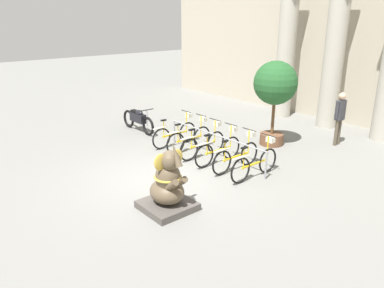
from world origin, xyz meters
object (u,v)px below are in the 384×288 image
at_px(elephant_statue, 168,186).
at_px(bicycle_0, 176,133).
at_px(bicycle_4, 237,155).
at_px(bicycle_1, 190,138).
at_px(bicycle_3, 219,149).
at_px(motorcycle, 138,119).
at_px(bicycle_2, 204,143).
at_px(bicycle_5, 256,163).
at_px(person_pedestrian, 340,114).
at_px(potted_tree, 275,88).

bearing_deg(elephant_statue, bicycle_0, 140.18).
relative_size(bicycle_4, elephant_statue, 1.07).
relative_size(bicycle_0, elephant_statue, 1.07).
height_order(bicycle_1, bicycle_3, same).
bearing_deg(elephant_statue, bicycle_4, 102.09).
xyz_separation_m(bicycle_4, motorcycle, (-4.82, -0.12, 0.04)).
height_order(bicycle_2, bicycle_5, same).
height_order(elephant_statue, person_pedestrian, person_pedestrian).
relative_size(bicycle_0, motorcycle, 0.88).
height_order(bicycle_0, bicycle_5, same).
relative_size(bicycle_4, bicycle_5, 1.00).
relative_size(bicycle_2, bicycle_5, 1.00).
xyz_separation_m(bicycle_4, potted_tree, (-0.75, 2.45, 1.47)).
distance_m(bicycle_3, motorcycle, 4.14).
bearing_deg(bicycle_1, potted_tree, 62.47).
distance_m(bicycle_2, person_pedestrian, 4.57).
relative_size(bicycle_4, person_pedestrian, 1.01).
distance_m(person_pedestrian, potted_tree, 2.29).
relative_size(bicycle_5, motorcycle, 0.88).
bearing_deg(motorcycle, bicycle_0, 2.40).
bearing_deg(person_pedestrian, bicycle_4, -99.21).
bearing_deg(person_pedestrian, bicycle_1, -123.59).
xyz_separation_m(bicycle_3, bicycle_5, (1.35, 0.02, 0.00)).
relative_size(bicycle_0, potted_tree, 0.65).
distance_m(bicycle_2, motorcycle, 3.47).
xyz_separation_m(bicycle_3, motorcycle, (-4.14, -0.10, 0.04)).
bearing_deg(potted_tree, bicycle_0, -128.07).
bearing_deg(bicycle_2, bicycle_4, 0.54).
xyz_separation_m(bicycle_1, motorcycle, (-2.79, -0.13, 0.04)).
height_order(bicycle_4, potted_tree, potted_tree).
xyz_separation_m(bicycle_0, bicycle_2, (1.35, 0.02, 0.00)).
distance_m(bicycle_0, elephant_statue, 4.29).
xyz_separation_m(bicycle_0, bicycle_3, (2.02, 0.01, 0.00)).
relative_size(bicycle_3, motorcycle, 0.88).
relative_size(bicycle_1, elephant_statue, 1.07).
bearing_deg(bicycle_1, bicycle_4, -0.43).
distance_m(bicycle_4, motorcycle, 4.82).
bearing_deg(potted_tree, bicycle_2, -103.59).
xyz_separation_m(bicycle_2, motorcycle, (-3.47, -0.11, 0.04)).
bearing_deg(bicycle_3, potted_tree, 91.81).
xyz_separation_m(bicycle_4, elephant_statue, (0.59, -2.77, 0.14)).
relative_size(bicycle_3, person_pedestrian, 1.01).
xyz_separation_m(bicycle_0, elephant_statue, (3.29, -2.74, 0.14)).
bearing_deg(bicycle_0, bicycle_4, 0.65).
relative_size(bicycle_1, bicycle_4, 1.00).
bearing_deg(bicycle_4, bicycle_0, -179.35).
xyz_separation_m(bicycle_1, potted_tree, (1.27, 2.44, 1.47)).
height_order(bicycle_1, bicycle_2, same).
distance_m(elephant_statue, potted_tree, 5.56).
xyz_separation_m(bicycle_5, motorcycle, (-5.49, -0.11, 0.04)).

